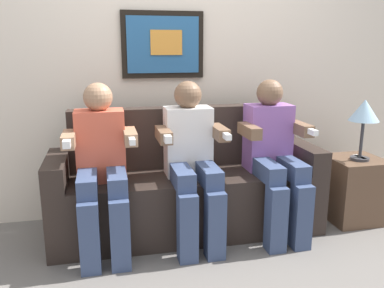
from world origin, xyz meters
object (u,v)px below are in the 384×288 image
person_on_right (274,152)px  side_table_right (353,189)px  person_in_middle (192,157)px  spare_remote_on_table (360,158)px  person_on_left (101,163)px  couch (187,190)px  table_lamp (364,113)px

person_on_right → side_table_right: person_on_right is taller
person_in_middle → person_on_right: (0.60, 0.00, -0.00)m
spare_remote_on_table → person_on_right: bearing=-177.3°
spare_remote_on_table → person_on_left: bearing=-179.0°
person_on_left → person_on_right: size_ratio=1.00×
couch → table_lamp: (1.31, -0.15, 0.55)m
table_lamp → person_on_left: bearing=-179.4°
couch → person_on_left: person_on_left is taller
table_lamp → spare_remote_on_table: 0.35m
couch → person_on_right: size_ratio=1.74×
table_lamp → spare_remote_on_table: size_ratio=3.54×
couch → table_lamp: size_ratio=4.19×
person_in_middle → person_on_right: same height
couch → side_table_right: (1.31, -0.11, -0.06)m
person_in_middle → person_on_right: size_ratio=1.00×
person_on_right → person_on_left: bearing=-180.0°
person_in_middle → spare_remote_on_table: size_ratio=8.54×
couch → table_lamp: 1.43m
person_on_right → table_lamp: person_on_right is taller
couch → person_on_left: bearing=-164.4°
person_in_middle → spare_remote_on_table: (1.32, 0.04, -0.10)m
person_on_right → table_lamp: size_ratio=2.41×
person_on_left → side_table_right: 1.95m
person_on_left → table_lamp: 1.93m
person_on_left → table_lamp: size_ratio=2.41×
person_in_middle → side_table_right: bearing=2.7°
person_on_right → spare_remote_on_table: person_on_right is taller
side_table_right → table_lamp: 0.61m
person_on_right → spare_remote_on_table: bearing=2.7°
person_in_middle → table_lamp: bearing=0.9°
table_lamp → person_on_right: bearing=-178.4°
person_on_left → table_lamp: person_on_left is taller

